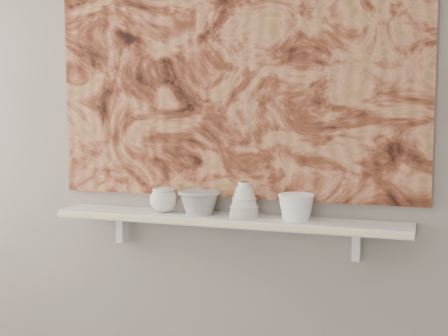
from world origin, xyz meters
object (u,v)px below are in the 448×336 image
at_px(bell_vessel, 244,199).
at_px(painting, 234,58).
at_px(bowl_white, 296,207).
at_px(cup_cream, 164,200).
at_px(shelf, 227,220).
at_px(bowl_grey, 199,202).

bearing_deg(bell_vessel, painting, 131.04).
xyz_separation_m(bell_vessel, bowl_white, (0.20, 0.00, -0.02)).
bearing_deg(bell_vessel, cup_cream, 180.00).
bearing_deg(bell_vessel, shelf, 180.00).
distance_m(painting, bowl_grey, 0.58).
xyz_separation_m(cup_cream, bell_vessel, (0.34, 0.00, 0.02)).
height_order(bowl_grey, bell_vessel, bell_vessel).
bearing_deg(bowl_white, bowl_grey, 180.00).
bearing_deg(bowl_grey, bell_vessel, 0.00).
bearing_deg(bowl_white, cup_cream, 180.00).
bearing_deg(bowl_grey, bowl_white, 0.00).
bearing_deg(bell_vessel, bowl_grey, 180.00).
distance_m(shelf, bowl_grey, 0.13).
height_order(cup_cream, bell_vessel, bell_vessel).
distance_m(cup_cream, bowl_white, 0.54).
bearing_deg(bowl_grey, shelf, 0.00).
distance_m(bowl_grey, bell_vessel, 0.19).
distance_m(painting, cup_cream, 0.63).
distance_m(shelf, bell_vessel, 0.11).
bearing_deg(bell_vessel, bowl_white, 0.00).
bearing_deg(painting, bell_vessel, -48.96).
bearing_deg(bowl_white, bell_vessel, 180.00).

